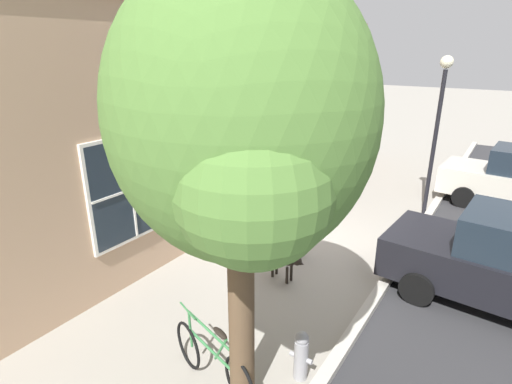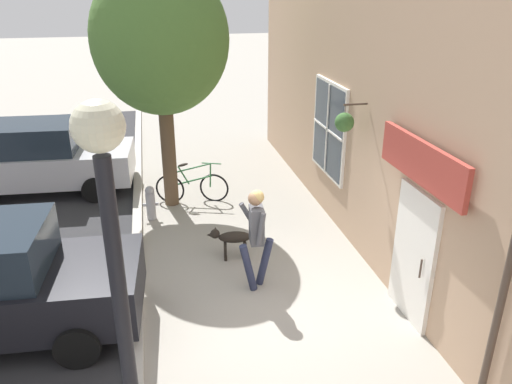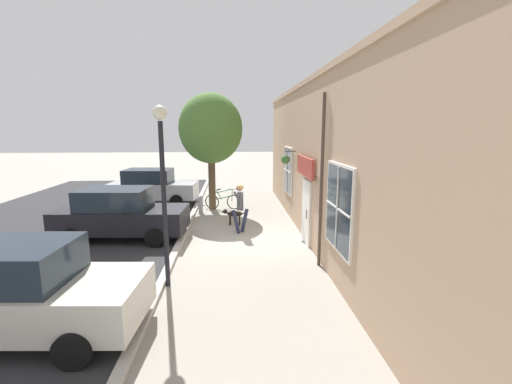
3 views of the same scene
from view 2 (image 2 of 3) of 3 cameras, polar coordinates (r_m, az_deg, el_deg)
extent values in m
plane|color=gray|center=(8.26, 0.86, -13.07)|extent=(90.00, 90.00, 0.00)
cube|color=#B2ADA3|center=(8.10, -13.51, -14.13)|extent=(0.20, 28.00, 0.12)
cube|color=tan|center=(7.91, 17.88, 5.10)|extent=(0.30, 18.00, 5.17)
cube|color=white|center=(7.92, 17.64, -6.97)|extent=(0.10, 1.10, 2.10)
cube|color=#232D38|center=(7.93, 17.40, -7.31)|extent=(0.03, 0.90, 1.90)
cylinder|color=#47382D|center=(7.62, 18.30, -8.31)|extent=(0.03, 0.03, 0.30)
cube|color=#AD3D33|center=(7.27, 18.35, 3.25)|extent=(0.08, 2.20, 0.60)
cylinder|color=#47382D|center=(8.94, 11.30, 9.80)|extent=(0.44, 0.04, 0.04)
cylinder|color=#47382D|center=(8.91, 10.13, 8.66)|extent=(0.01, 0.01, 0.34)
cone|color=#2D2823|center=(8.96, 10.03, 7.29)|extent=(0.32, 0.32, 0.18)
sphere|color=#3D6B33|center=(8.94, 10.07, 7.85)|extent=(0.34, 0.34, 0.34)
cube|color=white|center=(10.83, 8.40, 7.13)|extent=(0.08, 1.82, 2.02)
cube|color=#232D38|center=(10.82, 8.25, 7.13)|extent=(0.03, 1.70, 1.90)
cube|color=white|center=(10.81, 8.15, 7.12)|extent=(0.04, 0.04, 1.90)
cube|color=white|center=(10.81, 8.15, 7.12)|extent=(0.04, 1.70, 0.04)
cylinder|color=#282D47|center=(8.44, -0.87, -8.65)|extent=(0.32, 0.15, 0.88)
cylinder|color=#282D47|center=(8.61, 0.98, -7.96)|extent=(0.32, 0.15, 0.88)
cube|color=#4C4C51|center=(8.16, 0.07, -3.80)|extent=(0.24, 0.36, 0.63)
sphere|color=#936B4C|center=(7.96, -0.07, -0.74)|extent=(0.24, 0.24, 0.24)
sphere|color=tan|center=(7.95, 0.14, -0.57)|extent=(0.23, 0.23, 0.23)
cylinder|color=#4C4C51|center=(7.95, 0.58, -4.29)|extent=(0.17, 0.10, 0.57)
cylinder|color=#4C4C51|center=(8.33, -0.83, -2.79)|extent=(0.33, 0.11, 0.52)
ellipsoid|color=black|center=(9.35, -2.43, -5.17)|extent=(0.64, 0.32, 0.21)
cylinder|color=black|center=(9.41, -3.52, -6.88)|extent=(0.06, 0.06, 0.36)
cylinder|color=black|center=(9.54, -3.53, -6.46)|extent=(0.06, 0.06, 0.36)
cylinder|color=black|center=(9.42, -1.26, -6.81)|extent=(0.06, 0.06, 0.36)
cylinder|color=black|center=(9.55, -1.31, -6.39)|extent=(0.06, 0.06, 0.36)
sphere|color=black|center=(9.31, -4.71, -4.78)|extent=(0.18, 0.18, 0.18)
cone|color=black|center=(9.32, -5.38, -4.91)|extent=(0.11, 0.10, 0.09)
cone|color=black|center=(9.22, -4.66, -4.47)|extent=(0.06, 0.06, 0.07)
cone|color=black|center=(9.31, -4.66, -4.19)|extent=(0.06, 0.06, 0.07)
cylinder|color=black|center=(9.34, -0.06, -4.82)|extent=(0.21, 0.06, 0.14)
cylinder|color=brown|center=(11.50, -9.99, 4.95)|extent=(0.32, 0.32, 2.74)
ellipsoid|color=#4C7533|center=(11.01, -10.87, 16.79)|extent=(2.88, 2.59, 3.17)
sphere|color=#4C7533|center=(11.63, -13.64, 14.37)|extent=(1.48, 1.48, 1.48)
torus|color=black|center=(11.88, -4.81, 0.46)|extent=(0.67, 0.30, 0.70)
torus|color=black|center=(11.94, -9.80, 0.33)|extent=(0.67, 0.30, 0.70)
cylinder|color=#33723F|center=(11.83, -7.36, 1.29)|extent=(0.97, 0.18, 0.27)
cylinder|color=#33723F|center=(11.79, -8.27, 1.90)|extent=(0.26, 0.07, 0.46)
cylinder|color=#33723F|center=(11.71, -7.19, 2.75)|extent=(0.81, 0.15, 0.23)
cylinder|color=#33723F|center=(11.76, -5.24, 1.89)|extent=(0.07, 0.04, 0.58)
cylinder|color=#33723F|center=(11.66, -5.11, 3.27)|extent=(0.44, 0.20, 0.03)
ellipsoid|color=black|center=(11.70, -8.35, 3.09)|extent=(0.26, 0.13, 0.11)
cube|color=#B7B7BC|center=(13.34, -23.19, 2.85)|extent=(4.41, 2.04, 0.76)
cube|color=#1E2833|center=(13.19, -24.57, 5.71)|extent=(2.33, 1.70, 0.68)
cylinder|color=black|center=(14.00, -16.86, 2.98)|extent=(0.63, 0.22, 0.62)
cylinder|color=black|center=(12.37, -17.89, 0.22)|extent=(0.63, 0.22, 0.62)
cylinder|color=black|center=(14.65, -27.20, 2.26)|extent=(0.63, 0.22, 0.62)
cylinder|color=black|center=(8.85, -17.76, -9.20)|extent=(0.63, 0.22, 0.62)
cylinder|color=black|center=(7.44, -19.74, -16.36)|extent=(0.63, 0.22, 0.62)
sphere|color=beige|center=(3.06, -17.61, 7.18)|extent=(0.32, 0.32, 0.32)
cylinder|color=#99999E|center=(11.19, -11.92, -1.55)|extent=(0.20, 0.20, 0.62)
sphere|color=#99999E|center=(11.05, -12.07, 0.15)|extent=(0.20, 0.20, 0.20)
cylinder|color=#99999E|center=(11.18, -12.55, -1.45)|extent=(0.10, 0.07, 0.07)
cylinder|color=#99999E|center=(11.18, -11.32, -1.35)|extent=(0.10, 0.07, 0.07)
camera|label=1|loc=(14.44, -21.79, 19.65)|focal=28.00mm
camera|label=3|loc=(5.18, 148.57, -32.75)|focal=24.00mm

